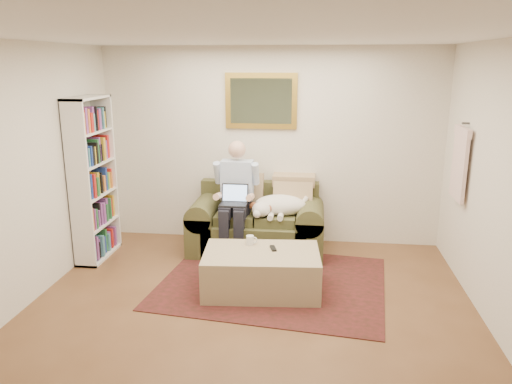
% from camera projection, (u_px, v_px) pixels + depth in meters
% --- Properties ---
extents(room_shell, '(4.51, 5.00, 2.61)m').
position_uv_depth(room_shell, '(248.00, 185.00, 4.58)').
color(room_shell, brown).
rests_on(room_shell, ground).
extents(rug, '(2.64, 2.21, 0.01)m').
position_uv_depth(rug, '(273.00, 282.00, 5.58)').
color(rug, black).
rests_on(rug, room_shell).
extents(sofa, '(1.71, 0.87, 1.02)m').
position_uv_depth(sofa, '(257.00, 229.00, 6.47)').
color(sofa, brown).
rests_on(sofa, room_shell).
extents(seated_man, '(0.56, 0.80, 1.44)m').
position_uv_depth(seated_man, '(235.00, 200.00, 6.24)').
color(seated_man, '#8CA5D8').
rests_on(seated_man, sofa).
extents(laptop, '(0.33, 0.26, 0.24)m').
position_uv_depth(laptop, '(234.00, 199.00, 6.17)').
color(laptop, black).
rests_on(laptop, seated_man).
extents(sleeping_dog, '(0.70, 0.44, 0.26)m').
position_uv_depth(sleeping_dog, '(280.00, 205.00, 6.26)').
color(sleeping_dog, white).
rests_on(sleeping_dog, sofa).
extents(ottoman, '(1.28, 0.88, 0.44)m').
position_uv_depth(ottoman, '(261.00, 271.00, 5.34)').
color(ottoman, tan).
rests_on(ottoman, room_shell).
extents(coffee_mug, '(0.08, 0.08, 0.10)m').
position_uv_depth(coffee_mug, '(250.00, 240.00, 5.49)').
color(coffee_mug, white).
rests_on(coffee_mug, ottoman).
extents(tv_remote, '(0.09, 0.16, 0.02)m').
position_uv_depth(tv_remote, '(273.00, 248.00, 5.36)').
color(tv_remote, black).
rests_on(tv_remote, ottoman).
extents(bookshelf, '(0.28, 0.80, 2.00)m').
position_uv_depth(bookshelf, '(93.00, 179.00, 6.10)').
color(bookshelf, white).
rests_on(bookshelf, room_shell).
extents(wall_mirror, '(0.94, 0.04, 0.72)m').
position_uv_depth(wall_mirror, '(261.00, 101.00, 6.48)').
color(wall_mirror, gold).
rests_on(wall_mirror, room_shell).
extents(hanging_shirt, '(0.06, 0.52, 0.90)m').
position_uv_depth(hanging_shirt, '(460.00, 159.00, 5.51)').
color(hanging_shirt, '#F3D1C9').
rests_on(hanging_shirt, room_shell).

